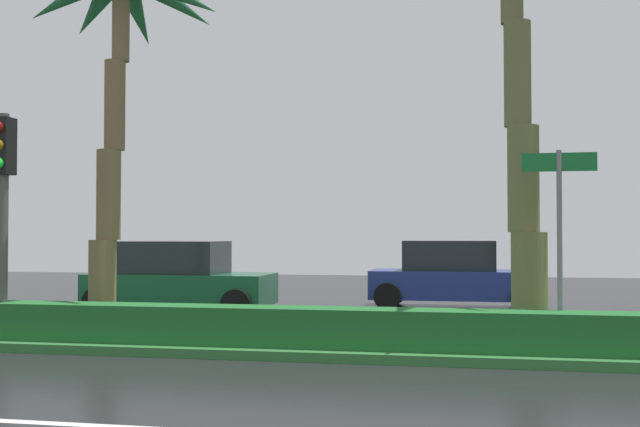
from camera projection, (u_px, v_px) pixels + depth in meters
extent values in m
cube|color=black|center=(548.00, 344.00, 13.42)|extent=(90.00, 42.00, 0.10)
cube|color=#2D6B33|center=(554.00, 345.00, 12.44)|extent=(85.50, 4.00, 0.15)
cube|color=#1E6028|center=(564.00, 333.00, 11.08)|extent=(76.50, 0.70, 0.60)
cylinder|color=brown|center=(102.00, 285.00, 13.74)|extent=(0.49, 0.49, 1.63)
cylinder|color=brown|center=(109.00, 195.00, 13.83)|extent=(0.43, 0.43, 1.63)
cylinder|color=brown|center=(115.00, 105.00, 13.92)|extent=(0.37, 0.37, 1.63)
cylinder|color=brown|center=(121.00, 17.00, 14.01)|extent=(0.32, 0.32, 1.63)
cone|color=#215634|center=(136.00, 8.00, 14.92)|extent=(0.83, 2.12, 1.47)
cone|color=#215634|center=(99.00, 3.00, 14.72)|extent=(1.99, 1.73, 1.38)
cylinder|color=brown|center=(529.00, 286.00, 12.58)|extent=(0.59, 0.59, 1.77)
cylinder|color=brown|center=(523.00, 179.00, 12.71)|extent=(0.52, 0.52, 1.77)
cylinder|color=brown|center=(517.00, 74.00, 12.84)|extent=(0.45, 0.45, 1.77)
cylinder|color=#4C4C47|center=(3.00, 225.00, 12.82)|extent=(0.16, 0.16, 3.76)
cube|color=black|center=(4.00, 146.00, 12.86)|extent=(0.28, 0.32, 0.96)
cylinder|color=slate|center=(560.00, 250.00, 11.52)|extent=(0.08, 0.08, 3.00)
cube|color=#146B2D|center=(559.00, 162.00, 11.55)|extent=(1.10, 0.03, 0.28)
cube|color=#195133|center=(181.00, 289.00, 18.03)|extent=(4.30, 1.76, 0.72)
cube|color=#1E2328|center=(175.00, 257.00, 18.08)|extent=(2.30, 1.58, 0.76)
cylinder|color=black|center=(259.00, 298.00, 18.59)|extent=(0.68, 0.22, 0.68)
cylinder|color=black|center=(236.00, 304.00, 16.82)|extent=(0.68, 0.22, 0.68)
cylinder|color=black|center=(132.00, 296.00, 19.22)|extent=(0.68, 0.22, 0.68)
cylinder|color=black|center=(97.00, 302.00, 17.46)|extent=(0.68, 0.22, 0.68)
cube|color=navy|center=(456.00, 284.00, 19.59)|extent=(4.30, 1.76, 0.72)
cube|color=#1E2328|center=(449.00, 255.00, 19.64)|extent=(2.30, 1.58, 0.76)
cylinder|color=black|center=(520.00, 293.00, 20.15)|extent=(0.68, 0.22, 0.68)
cylinder|color=black|center=(525.00, 299.00, 18.38)|extent=(0.68, 0.22, 0.68)
cylinder|color=black|center=(395.00, 291.00, 20.78)|extent=(0.68, 0.22, 0.68)
cylinder|color=black|center=(387.00, 296.00, 19.02)|extent=(0.68, 0.22, 0.68)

